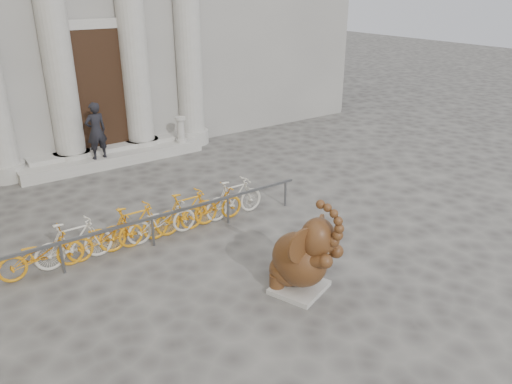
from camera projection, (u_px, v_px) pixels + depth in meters
ground at (292, 298)px, 9.50m from camera, size 80.00×80.00×0.00m
entrance_steps at (113, 157)px, 16.50m from camera, size 6.00×1.20×0.36m
elephant_statue at (302, 258)px, 9.45m from camera, size 1.34×1.58×1.99m
bike_rack at (147, 222)px, 11.35m from camera, size 8.00×0.53×1.00m
pedestrian at (96, 131)px, 15.51m from camera, size 0.70×0.49×1.80m
balustrade_post at (181, 131)px, 17.30m from camera, size 0.36×0.36×0.89m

